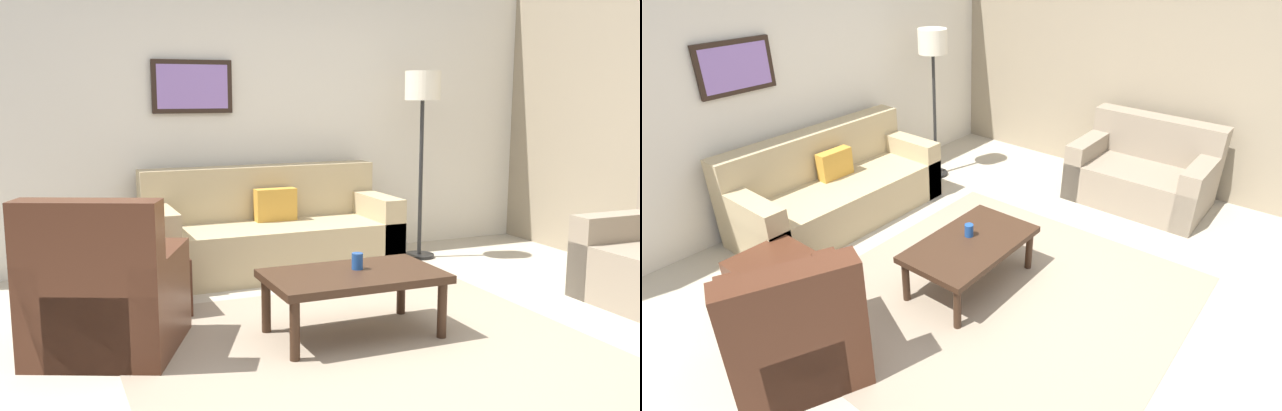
# 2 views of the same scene
# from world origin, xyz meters

# --- Properties ---
(ground_plane) EXTENTS (8.00, 8.00, 0.00)m
(ground_plane) POSITION_xyz_m (0.00, 0.00, 0.00)
(ground_plane) COLOR #B2A893
(rear_partition) EXTENTS (6.00, 0.12, 2.80)m
(rear_partition) POSITION_xyz_m (0.00, 2.60, 1.40)
(rear_partition) COLOR silver
(rear_partition) RESTS_ON ground_plane
(stone_feature_panel) EXTENTS (0.12, 5.20, 2.80)m
(stone_feature_panel) POSITION_xyz_m (3.00, 0.00, 1.40)
(stone_feature_panel) COLOR gray
(stone_feature_panel) RESTS_ON ground_plane
(area_rug) EXTENTS (2.81, 2.65, 0.01)m
(area_rug) POSITION_xyz_m (0.00, 0.00, 0.00)
(area_rug) COLOR gray
(area_rug) RESTS_ON ground_plane
(couch_main) EXTENTS (2.11, 0.89, 0.88)m
(couch_main) POSITION_xyz_m (0.08, 2.10, 0.30)
(couch_main) COLOR tan
(couch_main) RESTS_ON ground_plane
(couch_loveseat) EXTENTS (0.90, 1.39, 0.88)m
(couch_loveseat) POSITION_xyz_m (2.44, -0.22, 0.30)
(couch_loveseat) COLOR gray
(couch_loveseat) RESTS_ON ground_plane
(armchair_leather) EXTENTS (1.06, 1.06, 0.95)m
(armchair_leather) POSITION_xyz_m (-1.44, 0.57, 0.31)
(armchair_leather) COLOR #4C2819
(armchair_leather) RESTS_ON ground_plane
(ottoman) EXTENTS (0.56, 0.56, 0.40)m
(ottoman) POSITION_xyz_m (-1.10, 1.32, 0.20)
(ottoman) COLOR #4C2819
(ottoman) RESTS_ON ground_plane
(coffee_table) EXTENTS (1.10, 0.64, 0.41)m
(coffee_table) POSITION_xyz_m (0.04, 0.30, 0.36)
(coffee_table) COLOR #382316
(coffee_table) RESTS_ON ground_plane
(cup) EXTENTS (0.07, 0.07, 0.10)m
(cup) POSITION_xyz_m (0.09, 0.36, 0.46)
(cup) COLOR #1E478C
(cup) RESTS_ON coffee_table
(lamp_standing) EXTENTS (0.32, 0.32, 1.71)m
(lamp_standing) POSITION_xyz_m (1.51, 1.97, 1.41)
(lamp_standing) COLOR black
(lamp_standing) RESTS_ON ground_plane
(framed_artwork) EXTENTS (0.69, 0.04, 0.46)m
(framed_artwork) POSITION_xyz_m (-0.46, 2.51, 1.57)
(framed_artwork) COLOR black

